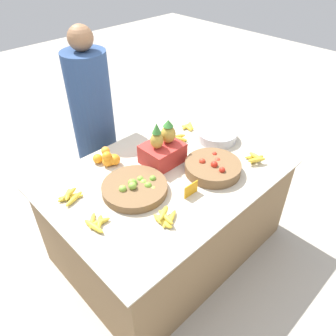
{
  "coord_description": "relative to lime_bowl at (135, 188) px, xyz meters",
  "views": [
    {
      "loc": [
        -1.27,
        -1.31,
        2.21
      ],
      "look_at": [
        0.0,
        0.0,
        0.81
      ],
      "focal_mm": 35.0,
      "sensor_mm": 36.0,
      "label": 1
    }
  ],
  "objects": [
    {
      "name": "banana_bunch_middle_left",
      "position": [
        -0.35,
        0.23,
        -0.01
      ],
      "size": [
        0.17,
        0.13,
        0.06
      ],
      "color": "gold",
      "rests_on": "market_table"
    },
    {
      "name": "banana_bunch_back_center",
      "position": [
        0.85,
        0.31,
        -0.02
      ],
      "size": [
        0.14,
        0.12,
        0.03
      ],
      "color": "gold",
      "rests_on": "market_table"
    },
    {
      "name": "market_table",
      "position": [
        0.29,
        -0.02,
        -0.41
      ],
      "size": [
        1.67,
        1.18,
        0.76
      ],
      "color": "olive",
      "rests_on": "ground_plane"
    },
    {
      "name": "price_sign",
      "position": [
        0.24,
        -0.28,
        0.02
      ],
      "size": [
        0.12,
        0.01,
        0.09
      ],
      "rotation": [
        0.0,
        0.0,
        -0.03
      ],
      "color": "orange",
      "rests_on": "market_table"
    },
    {
      "name": "tomato_basket",
      "position": [
        0.53,
        -0.22,
        0.01
      ],
      "size": [
        0.4,
        0.4,
        0.11
      ],
      "color": "brown",
      "rests_on": "market_table"
    },
    {
      "name": "vendor_person",
      "position": [
        0.29,
        0.91,
        -0.06
      ],
      "size": [
        0.35,
        0.35,
        1.6
      ],
      "color": "navy",
      "rests_on": "ground_plane"
    },
    {
      "name": "banana_bunch_middle_right",
      "position": [
        -0.36,
        -0.07,
        -0.02
      ],
      "size": [
        0.14,
        0.18,
        0.03
      ],
      "color": "gold",
      "rests_on": "market_table"
    },
    {
      "name": "banana_bunch_front_center",
      "position": [
        0.64,
        0.23,
        -0.01
      ],
      "size": [
        0.12,
        0.15,
        0.06
      ],
      "color": "gold",
      "rests_on": "market_table"
    },
    {
      "name": "produce_crate",
      "position": [
        0.36,
        0.12,
        0.08
      ],
      "size": [
        0.28,
        0.24,
        0.35
      ],
      "color": "#B22D28",
      "rests_on": "market_table"
    },
    {
      "name": "banana_bunch_front_left",
      "position": [
        -0.04,
        -0.33,
        -0.01
      ],
      "size": [
        0.16,
        0.15,
        0.06
      ],
      "color": "gold",
      "rests_on": "market_table"
    },
    {
      "name": "ground_plane",
      "position": [
        0.29,
        -0.02,
        -0.79
      ],
      "size": [
        12.0,
        12.0,
        0.0
      ],
      "primitive_type": "plane",
      "color": "#ADA599"
    },
    {
      "name": "banana_bunch_front_right",
      "position": [
        0.86,
        -0.36,
        -0.0
      ],
      "size": [
        0.18,
        0.16,
        0.06
      ],
      "color": "gold",
      "rests_on": "market_table"
    },
    {
      "name": "orange_pile",
      "position": [
        0.06,
        0.37,
        0.02
      ],
      "size": [
        0.16,
        0.18,
        0.12
      ],
      "color": "orange",
      "rests_on": "market_table"
    },
    {
      "name": "metal_bowl",
      "position": [
        0.89,
        0.03,
        0.01
      ],
      "size": [
        0.32,
        0.32,
        0.08
      ],
      "color": "#B7B7BF",
      "rests_on": "market_table"
    },
    {
      "name": "lime_bowl",
      "position": [
        0.0,
        0.0,
        0.0
      ],
      "size": [
        0.43,
        0.43,
        0.1
      ],
      "color": "brown",
      "rests_on": "market_table"
    }
  ]
}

